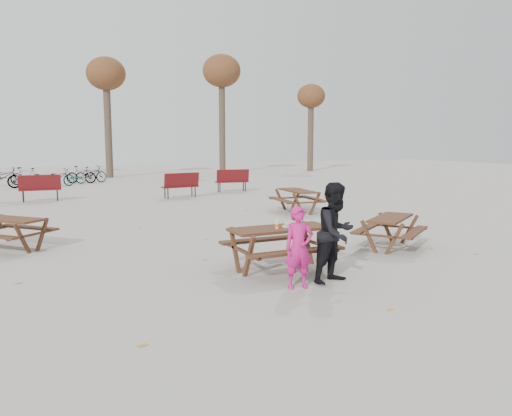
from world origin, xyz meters
name	(u,v)px	position (x,y,z in m)	size (l,w,h in m)	color
ground	(280,270)	(0.00, 0.00, 0.00)	(80.00, 80.00, 0.00)	gray
main_picnic_table	(280,238)	(0.00, 0.00, 0.59)	(1.80, 1.45, 0.78)	#331C12
food_tray	(288,226)	(0.12, -0.06, 0.79)	(0.18, 0.11, 0.04)	silver
bread_roll	(288,224)	(0.12, -0.06, 0.83)	(0.14, 0.06, 0.05)	tan
soda_bottle	(277,225)	(-0.12, -0.11, 0.85)	(0.07, 0.07, 0.17)	silver
child	(299,248)	(-0.27, -1.12, 0.65)	(0.47, 0.31, 1.30)	#C51870
adult	(336,233)	(0.45, -1.09, 0.82)	(0.80, 0.62, 1.65)	black
picnic_table_east	(390,232)	(3.03, 0.61, 0.34)	(1.57, 1.27, 0.68)	#331C12
picnic_table_north	(9,234)	(-4.42, 3.97, 0.34)	(1.57, 1.27, 0.68)	#331C12
picnic_table_far	(297,201)	(3.95, 6.19, 0.36)	(1.68, 1.36, 0.72)	#331C12
park_bench_row	(113,186)	(-0.83, 12.54, 0.52)	(12.29, 2.00, 1.03)	maroon
bicycle_row	(51,176)	(-2.65, 20.24, 0.48)	(6.20, 2.94, 1.02)	black
tree_row	(103,78)	(0.90, 25.15, 6.19)	(32.17, 3.52, 8.26)	#382B21
fallen_leaves	(248,242)	(0.50, 2.50, 0.00)	(11.00, 11.00, 0.01)	#C5752F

